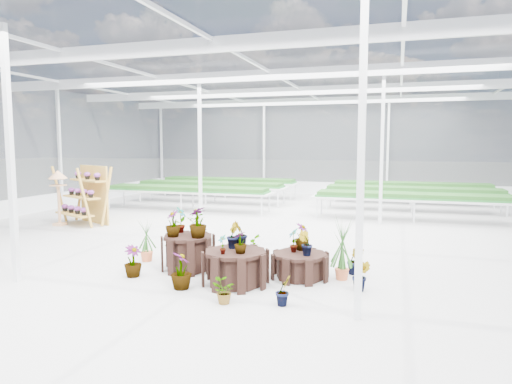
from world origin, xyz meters
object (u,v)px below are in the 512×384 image
(shelf_rack, at_px, (83,195))
(plinth_tall, at_px, (188,253))
(bird_table, at_px, (59,198))
(plinth_low, at_px, (300,266))
(plinth_mid, at_px, (236,268))

(shelf_rack, bearing_deg, plinth_tall, -9.95)
(shelf_rack, bearing_deg, bird_table, -119.95)
(plinth_tall, bearing_deg, plinth_low, 2.60)
(plinth_mid, height_order, plinth_low, plinth_mid)
(plinth_tall, height_order, shelf_rack, shelf_rack)
(plinth_tall, height_order, bird_table, bird_table)
(plinth_mid, xyz_separation_m, bird_table, (-7.06, 3.89, 0.54))
(plinth_tall, xyz_separation_m, shelf_rack, (-5.31, 3.68, 0.56))
(bird_table, bearing_deg, plinth_mid, -15.59)
(plinth_mid, xyz_separation_m, plinth_low, (1.00, 0.70, -0.07))
(plinth_tall, distance_m, bird_table, 6.74)
(plinth_low, xyz_separation_m, shelf_rack, (-7.51, 3.58, 0.66))
(plinth_tall, height_order, plinth_mid, plinth_tall)
(plinth_mid, distance_m, bird_table, 8.08)
(plinth_mid, bearing_deg, plinth_low, 34.99)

